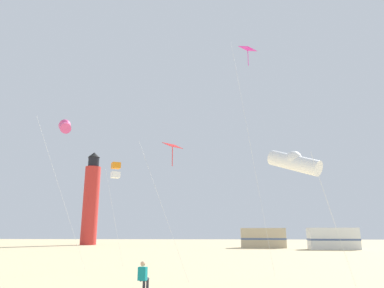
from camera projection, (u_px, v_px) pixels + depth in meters
The scene contains 9 objects.
kite_flyer_standing at pixel (143, 275), 14.03m from camera, with size 0.41×0.55×1.16m.
kite_tube_rainbow at pixel (65, 126), 23.77m from camera, with size 3.38×3.73×10.02m.
kite_box_orange at pixel (116, 170), 25.65m from camera, with size 1.46×1.41×7.29m.
kite_diamond_scarlet at pixel (172, 150), 19.68m from camera, with size 2.80×2.31×7.30m.
kite_diamond_magenta at pixel (248, 58), 22.20m from camera, with size 1.90×1.71×14.03m.
kite_tube_white at pixel (294, 162), 15.64m from camera, with size 3.40×3.30×6.08m.
lighthouse_distant at pixel (91, 200), 63.23m from camera, with size 2.80×2.80×16.80m.
rv_van_tan at pixel (263, 238), 50.89m from camera, with size 6.50×2.51×2.80m.
rv_van_white at pixel (333, 239), 46.56m from camera, with size 6.46×2.40×2.80m.
Camera 1 is at (1.68, -6.87, 2.34)m, focal length 32.47 mm.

